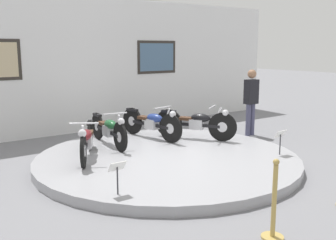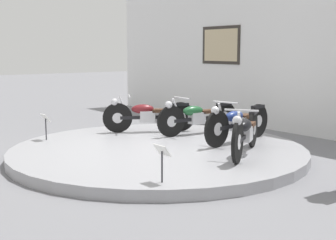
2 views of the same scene
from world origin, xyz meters
The scene contains 9 objects.
ground_plane centered at (0.00, 0.00, 0.00)m, with size 60.00×60.00×0.00m, color slate.
display_platform centered at (0.00, 0.00, 0.09)m, with size 5.31×5.31×0.17m, color #99999E.
back_wall centered at (0.00, 3.95, 1.86)m, with size 14.00×0.22×3.71m.
motorcycle_maroon centered at (-1.41, 0.75, 0.55)m, with size 1.04×1.74×0.79m.
motorcycle_green centered at (-0.58, 1.42, 0.56)m, with size 0.54×1.98×0.79m.
motorcycle_blue centered at (0.58, 1.43, 0.57)m, with size 0.54×2.00×0.81m.
motorcycle_black centered at (1.41, 0.76, 0.57)m, with size 1.12×1.74×0.81m.
info_placard_front_left centered at (-1.88, -1.33, 0.54)m, with size 0.26×0.11×0.51m.
info_placard_front_centre centered at (1.88, -1.33, 0.54)m, with size 0.26×0.11×0.51m.
Camera 2 is at (6.68, -4.94, 1.90)m, focal length 50.00 mm.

